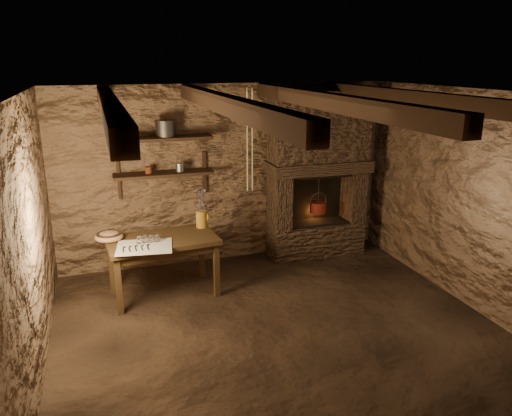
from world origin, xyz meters
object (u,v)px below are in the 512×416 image
object	(u,v)px
stoneware_jug	(201,211)
iron_stockpot	(166,129)
work_table	(163,264)
wooden_bowl	(109,237)
red_pot	(318,207)

from	to	relation	value
stoneware_jug	iron_stockpot	world-z (taller)	iron_stockpot
work_table	iron_stockpot	xyz separation A→B (m)	(0.21, 0.74, 1.48)
stoneware_jug	wooden_bowl	size ratio (longest dim) A/B	1.48
iron_stockpot	red_pot	world-z (taller)	iron_stockpot
stoneware_jug	work_table	bearing A→B (deg)	-172.68
stoneware_jug	red_pot	xyz separation A→B (m)	(1.73, 0.37, -0.21)
stoneware_jug	red_pot	size ratio (longest dim) A/B	0.89
stoneware_jug	wooden_bowl	distance (m)	1.13
red_pot	wooden_bowl	bearing A→B (deg)	-170.16
wooden_bowl	work_table	bearing A→B (deg)	-12.20
iron_stockpot	red_pot	distance (m)	2.36
stoneware_jug	wooden_bowl	bearing A→B (deg)	168.30
work_table	red_pot	world-z (taller)	red_pot
red_pot	work_table	bearing A→B (deg)	-164.70
iron_stockpot	red_pot	bearing A→B (deg)	-3.35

